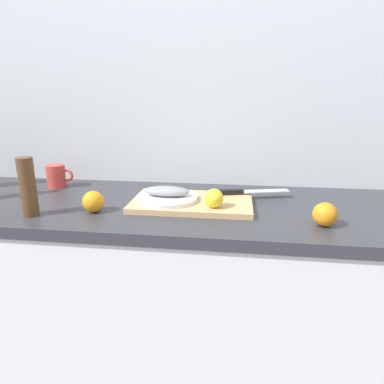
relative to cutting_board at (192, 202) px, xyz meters
The scene contains 11 objects.
back_wall 0.48m from the cutting_board, 97.19° to the left, with size 3.20×0.05×2.50m, color silver.
kitchen_counter 0.46m from the cutting_board, 167.18° to the left, with size 2.00×0.60×0.90m.
cutting_board is the anchor object (origin of this frame).
white_plate 0.09m from the cutting_board, behind, with size 0.22×0.22×0.01m, color white.
fish_fillet 0.10m from the cutting_board, behind, with size 0.17×0.07×0.04m, color gray.
chef_knife 0.21m from the cutting_board, 28.36° to the left, with size 0.29×0.10×0.02m.
lemon_0 0.12m from the cutting_board, 40.96° to the right, with size 0.07×0.07×0.07m, color yellow.
coffee_mug_0 0.64m from the cutting_board, 164.46° to the left, with size 0.12×0.08×0.10m.
orange_0 0.46m from the cutting_board, 18.78° to the right, with size 0.07×0.07×0.07m, color orange.
orange_1 0.35m from the cutting_board, 160.27° to the right, with size 0.07×0.07×0.07m, color orange.
pepper_mill 0.56m from the cutting_board, 161.02° to the right, with size 0.05×0.05×0.20m, color brown.
Camera 1 is at (0.20, -1.19, 1.30)m, focal length 31.95 mm.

